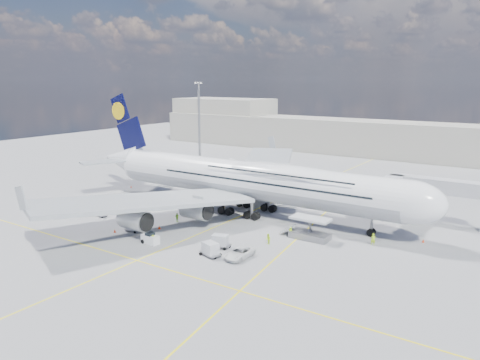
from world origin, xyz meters
The scene contains 31 objects.
ground centered at (0.00, 0.00, 0.00)m, with size 300.00×300.00×0.00m, color gray.
taxi_line_main centered at (0.00, 0.00, 0.01)m, with size 0.25×220.00×0.01m, color yellow.
taxi_line_cross centered at (0.00, -20.00, 0.01)m, with size 120.00×0.25×0.01m, color yellow.
taxi_line_diag centered at (14.00, 10.00, 0.01)m, with size 0.25×100.00×0.01m, color yellow.
airliner centered at (0.26, 10.00, 6.87)m, with size 77.26×79.15×23.71m.
jet_bridge centered at (29.81, 20.94, 6.85)m, with size 18.80×12.10×8.50m.
cargo_loader centered at (16.82, 2.89, 1.25)m, with size 8.53×3.20×3.67m.
light_mast centered at (-40.00, 45.00, 13.21)m, with size 3.00×0.70×25.50m.
terminal centered at (0.00, 95.00, 6.00)m, with size 180.00×16.00×12.00m, color #B2AD9E.
hangar centered at (-70.00, 100.00, 9.00)m, with size 40.00×22.00×18.00m, color #B2AD9E.
dolly_row_a centered at (-22.53, -7.79, 0.91)m, with size 2.91×1.97×1.68m.
dolly_row_b centered at (-11.81, -9.46, 1.13)m, with size 3.34×1.80×2.11m.
dolly_row_c centered at (-10.54, -10.81, 0.92)m, with size 2.90×1.84×1.71m.
dolly_back centered at (-17.27, 3.99, 1.04)m, with size 3.33×2.22×1.94m.
dolly_nose_far centered at (7.91, -12.59, 1.15)m, with size 3.77×2.78×2.14m.
dolly_nose_near centered at (6.95, -8.83, 1.12)m, with size 3.65×2.57×2.09m.
baggage_tug centered at (-3.43, -13.71, 0.84)m, with size 3.15×1.63×1.91m.
catering_truck_inner centered at (-4.95, 26.52, 2.05)m, with size 7.89×5.47×4.34m.
catering_truck_outer centered at (-23.24, 39.21, 1.95)m, with size 7.58×4.92×4.19m.
service_van centered at (12.04, -10.85, 0.78)m, with size 2.57×5.58×1.55m, color white.
crew_nose centered at (26.75, 5.70, 0.97)m, with size 0.70×0.46×1.93m, color #A9DC17.
crew_loader centered at (12.59, -3.42, 0.90)m, with size 0.87×0.68×1.79m, color #C5F519.
crew_wing centered at (-7.75, -2.28, 0.85)m, with size 1.00×0.41×1.70m, color #90E418.
crew_van centered at (13.74, 2.05, 0.89)m, with size 0.87×0.57×1.78m, color #BAF619.
crew_tug centered at (-2.66, -13.84, 0.82)m, with size 1.06×0.61×1.64m, color #C9F219.
cone_nose centered at (33.15, 11.55, 0.26)m, with size 0.42×0.42×0.54m.
cone_wing_left_inner centered at (-15.30, 18.83, 0.24)m, with size 0.38×0.38×0.49m.
cone_wing_left_outer centered at (-9.31, 34.16, 0.30)m, with size 0.49×0.49×0.62m.
cone_wing_right_inner centered at (-7.60, -7.21, 0.29)m, with size 0.47×0.47×0.59m.
cone_wing_right_outer centered at (-12.68, -12.98, 0.28)m, with size 0.45×0.45×0.58m.
cone_tail centered at (-35.92, 12.81, 0.25)m, with size 0.41×0.41×0.52m.
Camera 1 is at (48.52, -65.31, 26.05)m, focal length 35.00 mm.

